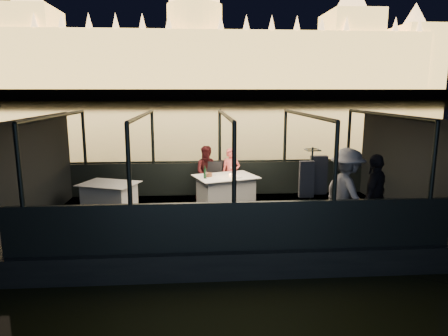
{
  "coord_description": "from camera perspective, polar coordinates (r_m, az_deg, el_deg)",
  "views": [
    {
      "loc": [
        -0.67,
        -8.75,
        3.32
      ],
      "look_at": [
        0.0,
        0.4,
        1.55
      ],
      "focal_mm": 32.0,
      "sensor_mm": 36.0,
      "label": 1
    }
  ],
  "objects": [
    {
      "name": "cabin_glass_port",
      "position": [
        10.84,
        -0.62,
        4.46
      ],
      "size": [
        8.0,
        0.02,
        1.4
      ],
      "primitive_type": null,
      "color": "#99B2B2",
      "rests_on": "gunwale_port"
    },
    {
      "name": "end_wall_fore",
      "position": [
        9.5,
        -24.62,
        -0.2
      ],
      "size": [
        0.02,
        4.0,
        2.3
      ],
      "primitive_type": null,
      "color": "black",
      "rests_on": "boat_deck"
    },
    {
      "name": "coat_stand",
      "position": [
        7.84,
        12.3,
        -3.51
      ],
      "size": [
        0.61,
        0.56,
        1.79
      ],
      "primitive_type": null,
      "rotation": [
        0.0,
        0.0,
        0.4
      ],
      "color": "black",
      "rests_on": "boat_deck"
    },
    {
      "name": "plate_far",
      "position": [
        9.89,
        -1.86,
        -1.03
      ],
      "size": [
        0.3,
        0.3,
        0.02
      ],
      "primitive_type": "cylinder",
      "rotation": [
        0.0,
        0.0,
        -0.23
      ],
      "color": "white",
      "rests_on": "dining_table_central"
    },
    {
      "name": "canopy_ribs",
      "position": [
        8.93,
        0.19,
        0.14
      ],
      "size": [
        8.0,
        4.0,
        2.3
      ],
      "primitive_type": null,
      "color": "black",
      "rests_on": "boat_deck"
    },
    {
      "name": "amber_candle",
      "position": [
        9.7,
        0.87,
        -1.06
      ],
      "size": [
        0.07,
        0.07,
        0.08
      ],
      "primitive_type": "cylinder",
      "rotation": [
        0.0,
        0.0,
        -0.22
      ],
      "color": "#FF8C3F",
      "rests_on": "dining_table_central"
    },
    {
      "name": "person_woman_coral",
      "position": [
        10.52,
        0.99,
        -0.42
      ],
      "size": [
        0.52,
        0.38,
        1.35
      ],
      "primitive_type": "imported",
      "rotation": [
        0.0,
        0.0,
        -0.11
      ],
      "color": "#F15C57",
      "rests_on": "boat_deck"
    },
    {
      "name": "dining_table_central",
      "position": [
        9.89,
        0.23,
        -3.33
      ],
      "size": [
        1.71,
        1.46,
        0.77
      ],
      "primitive_type": "cube",
      "rotation": [
        0.0,
        0.0,
        0.33
      ],
      "color": "silver",
      "rests_on": "boat_deck"
    },
    {
      "name": "cabin_glass_starboard",
      "position": [
        6.89,
        1.47,
        0.72
      ],
      "size": [
        8.0,
        0.02,
        1.4
      ],
      "primitive_type": null,
      "color": "#99B2B2",
      "rests_on": "gunwale_starboard"
    },
    {
      "name": "river_water",
      "position": [
        88.81,
        -3.82,
        8.77
      ],
      "size": [
        500.0,
        500.0,
        0.0
      ],
      "primitive_type": "plane",
      "color": "black",
      "rests_on": "ground"
    },
    {
      "name": "boat_deck",
      "position": [
        9.22,
        0.18,
        -7.02
      ],
      "size": [
        8.0,
        4.0,
        0.04
      ],
      "primitive_type": "cube",
      "color": "black",
      "rests_on": "boat_hull"
    },
    {
      "name": "plate_near",
      "position": [
        9.66,
        1.92,
        -1.32
      ],
      "size": [
        0.27,
        0.27,
        0.01
      ],
      "primitive_type": "cylinder",
      "rotation": [
        0.0,
        0.0,
        0.25
      ],
      "color": "silver",
      "rests_on": "dining_table_central"
    },
    {
      "name": "bread_basket",
      "position": [
        9.78,
        -2.31,
        -0.98
      ],
      "size": [
        0.22,
        0.22,
        0.09
      ],
      "primitive_type": "cylinder",
      "rotation": [
        0.0,
        0.0,
        -0.01
      ],
      "color": "brown",
      "rests_on": "dining_table_central"
    },
    {
      "name": "gunwale_port",
      "position": [
        11.02,
        -0.61,
        -1.49
      ],
      "size": [
        8.0,
        0.08,
        0.9
      ],
      "primitive_type": "cube",
      "color": "black",
      "rests_on": "boat_deck"
    },
    {
      "name": "chair_port_left",
      "position": [
        10.35,
        -1.5,
        -2.32
      ],
      "size": [
        0.56,
        0.56,
        0.99
      ],
      "primitive_type": "cube",
      "rotation": [
        0.0,
        0.0,
        -0.25
      ],
      "color": "black",
      "rests_on": "boat_deck"
    },
    {
      "name": "wine_glass_red",
      "position": [
        9.97,
        1.02,
        -0.41
      ],
      "size": [
        0.06,
        0.06,
        0.18
      ],
      "primitive_type": null,
      "rotation": [
        0.0,
        0.0,
        -0.04
      ],
      "color": "silver",
      "rests_on": "dining_table_central"
    },
    {
      "name": "gunwale_starboard",
      "position": [
        7.18,
        1.42,
        -8.35
      ],
      "size": [
        8.0,
        0.08,
        0.9
      ],
      "primitive_type": "cube",
      "color": "black",
      "rests_on": "boat_deck"
    },
    {
      "name": "end_wall_aft",
      "position": [
        10.06,
        23.56,
        0.45
      ],
      "size": [
        0.02,
        4.0,
        2.3
      ],
      "primitive_type": null,
      "color": "black",
      "rests_on": "boat_deck"
    },
    {
      "name": "boat_hull",
      "position": [
        9.38,
        0.18,
        -9.81
      ],
      "size": [
        8.6,
        4.4,
        1.0
      ],
      "primitive_type": "cube",
      "color": "black",
      "rests_on": "river_water"
    },
    {
      "name": "parliament_building",
      "position": [
        185.53,
        -4.19,
        18.86
      ],
      "size": [
        220.0,
        32.0,
        60.0
      ],
      "primitive_type": null,
      "color": "#F2D18C",
      "rests_on": "embankment"
    },
    {
      "name": "wine_bottle",
      "position": [
        9.54,
        -2.74,
        -0.61
      ],
      "size": [
        0.07,
        0.07,
        0.3
      ],
      "primitive_type": "cylinder",
      "rotation": [
        0.0,
        0.0,
        -0.17
      ],
      "color": "#14391E",
      "rests_on": "dining_table_central"
    },
    {
      "name": "embankment",
      "position": [
        218.76,
        -4.11,
        10.3
      ],
      "size": [
        400.0,
        140.0,
        6.0
      ],
      "primitive_type": "cube",
      "color": "#423D33",
      "rests_on": "ground"
    },
    {
      "name": "passenger_stripe",
      "position": [
        8.06,
        17.06,
        -3.72
      ],
      "size": [
        0.93,
        1.28,
        1.77
      ],
      "primitive_type": "imported",
      "rotation": [
        0.0,
        0.0,
        1.85
      ],
      "color": "silver",
      "rests_on": "boat_deck"
    },
    {
      "name": "dining_table_aft",
      "position": [
        9.9,
        -16.05,
        -3.76
      ],
      "size": [
        1.53,
        1.33,
        0.68
      ],
      "primitive_type": "cube",
      "rotation": [
        0.0,
        0.0,
        -0.36
      ],
      "color": "silver",
      "rests_on": "boat_deck"
    },
    {
      "name": "chair_port_right",
      "position": [
        10.55,
        0.6,
        -2.06
      ],
      "size": [
        0.55,
        0.55,
        0.99
      ],
      "primitive_type": "cube",
      "rotation": [
        0.0,
        0.0,
        -0.21
      ],
      "color": "black",
      "rests_on": "boat_deck"
    },
    {
      "name": "cabin_roof_glass",
      "position": [
        8.79,
        0.19,
        7.53
      ],
      "size": [
        8.0,
        4.0,
        0.02
      ],
      "primitive_type": null,
      "color": "#99B2B2",
      "rests_on": "boat_deck"
    },
    {
      "name": "wine_glass_white",
      "position": [
        9.51,
        -2.56,
        -0.98
      ],
      "size": [
        0.07,
        0.07,
        0.17
      ],
      "primitive_type": null,
      "rotation": [
        0.0,
        0.0,
        0.21
      ],
      "color": "white",
      "rests_on": "dining_table_central"
    },
    {
      "name": "passenger_dark",
      "position": [
        8.2,
        20.74,
        -3.7
      ],
      "size": [
        0.95,
        1.01,
        1.66
      ],
      "primitive_type": "imported",
      "rotation": [
        0.0,
        0.0,
        3.99
      ],
      "color": "black",
      "rests_on": "boat_deck"
    },
    {
      "name": "person_man_maroon",
      "position": [
        10.52,
        -2.35,
        -0.43
      ],
      "size": [
        0.71,
        0.57,
        1.42
      ],
      "primitive_type": "imported",
      "rotation": [
        0.0,
        0.0,
        -0.06
      ],
      "color": "#3C1013",
      "rests_on": "boat_deck"
    }
  ]
}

